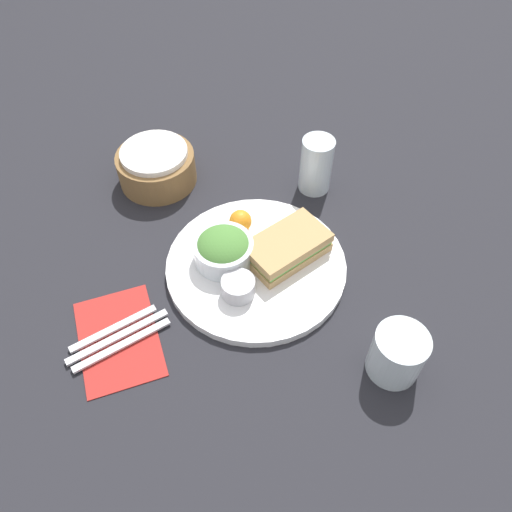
% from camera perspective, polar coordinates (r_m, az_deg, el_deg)
% --- Properties ---
extents(ground_plane, '(4.00, 4.00, 0.00)m').
position_cam_1_polar(ground_plane, '(0.91, -0.00, -1.44)').
color(ground_plane, '#232328').
extents(plate, '(0.32, 0.32, 0.02)m').
position_cam_1_polar(plate, '(0.90, -0.00, -1.12)').
color(plate, white).
rests_on(plate, ground_plane).
extents(sandwich, '(0.17, 0.13, 0.04)m').
position_cam_1_polar(sandwich, '(0.89, 3.53, 1.04)').
color(sandwich, tan).
rests_on(sandwich, plate).
extents(salad_bowl, '(0.11, 0.11, 0.06)m').
position_cam_1_polar(salad_bowl, '(0.88, -3.75, 0.79)').
color(salad_bowl, white).
rests_on(salad_bowl, plate).
extents(dressing_cup, '(0.06, 0.06, 0.03)m').
position_cam_1_polar(dressing_cup, '(0.84, -2.04, -3.57)').
color(dressing_cup, '#B7B7BC').
rests_on(dressing_cup, plate).
extents(orange_wedge, '(0.04, 0.04, 0.04)m').
position_cam_1_polar(orange_wedge, '(0.93, -1.98, 3.96)').
color(orange_wedge, orange).
rests_on(orange_wedge, plate).
extents(drink_glass, '(0.06, 0.06, 0.12)m').
position_cam_1_polar(drink_glass, '(1.02, 6.89, 10.28)').
color(drink_glass, silver).
rests_on(drink_glass, ground_plane).
extents(bread_basket, '(0.16, 0.16, 0.08)m').
position_cam_1_polar(bread_basket, '(1.06, -11.31, 10.03)').
color(bread_basket, olive).
rests_on(bread_basket, ground_plane).
extents(napkin, '(0.13, 0.18, 0.00)m').
position_cam_1_polar(napkin, '(0.86, -15.43, -9.02)').
color(napkin, '#B22823').
rests_on(napkin, ground_plane).
extents(fork, '(0.17, 0.05, 0.01)m').
position_cam_1_polar(fork, '(0.84, -15.03, -9.78)').
color(fork, silver).
rests_on(fork, napkin).
extents(knife, '(0.17, 0.05, 0.01)m').
position_cam_1_polar(knife, '(0.85, -15.50, -8.86)').
color(knife, silver).
rests_on(knife, napkin).
extents(spoon, '(0.15, 0.05, 0.01)m').
position_cam_1_polar(spoon, '(0.86, -15.96, -7.97)').
color(spoon, silver).
rests_on(spoon, napkin).
extents(water_glass, '(0.08, 0.08, 0.09)m').
position_cam_1_polar(water_glass, '(0.79, 15.84, -10.71)').
color(water_glass, silver).
rests_on(water_glass, ground_plane).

